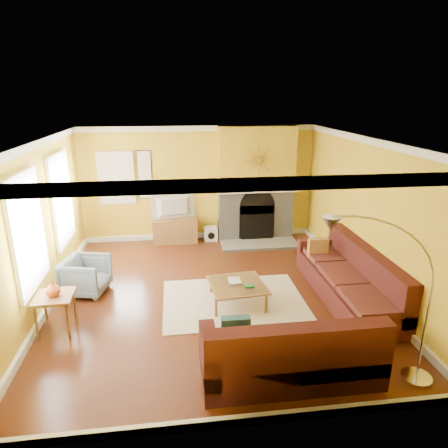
{
  "coord_description": "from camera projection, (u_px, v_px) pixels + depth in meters",
  "views": [
    {
      "loc": [
        -0.6,
        -6.32,
        3.4
      ],
      "look_at": [
        0.27,
        0.4,
        1.17
      ],
      "focal_mm": 32.0,
      "sensor_mm": 36.0,
      "label": 1
    }
  ],
  "objects": [
    {
      "name": "mantel",
      "position": [
        258.0,
        190.0,
        9.28
      ],
      "size": [
        1.92,
        0.22,
        0.08
      ],
      "primitive_type": "cube",
      "color": "white",
      "rests_on": "fireplace"
    },
    {
      "name": "fireplace",
      "position": [
        256.0,
        184.0,
        9.47
      ],
      "size": [
        1.8,
        0.4,
        2.7
      ],
      "primitive_type": null,
      "color": "gray",
      "rests_on": "floor"
    },
    {
      "name": "armchair",
      "position": [
        86.0,
        276.0,
        7.05
      ],
      "size": [
        0.87,
        0.85,
        0.66
      ],
      "primitive_type": "imported",
      "rotation": [
        0.0,
        0.0,
        1.34
      ],
      "color": "slate",
      "rests_on": "floor"
    },
    {
      "name": "window_left_near",
      "position": [
        61.0,
        199.0,
        7.52
      ],
      "size": [
        0.06,
        1.22,
        1.72
      ],
      "primitive_type": "cube",
      "color": "white",
      "rests_on": "wall_left"
    },
    {
      "name": "rug",
      "position": [
        234.0,
        301.0,
        6.85
      ],
      "size": [
        2.4,
        1.8,
        0.02
      ],
      "primitive_type": "cube",
      "color": "beige",
      "rests_on": "floor"
    },
    {
      "name": "wall_art",
      "position": [
        145.0,
        175.0,
        9.24
      ],
      "size": [
        0.34,
        0.04,
        1.14
      ],
      "primitive_type": "cube",
      "color": "white",
      "rests_on": "wall_back"
    },
    {
      "name": "window_left_far",
      "position": [
        27.0,
        232.0,
        5.72
      ],
      "size": [
        0.06,
        1.22,
        1.72
      ],
      "primitive_type": "cube",
      "color": "white",
      "rests_on": "wall_left"
    },
    {
      "name": "vase",
      "position": [
        52.0,
        289.0,
        5.78
      ],
      "size": [
        0.23,
        0.23,
        0.22
      ],
      "primitive_type": "imported",
      "rotation": [
        0.0,
        0.0,
        0.07
      ],
      "color": "#D8591E",
      "rests_on": "side_table"
    },
    {
      "name": "wall_front",
      "position": [
        242.0,
        317.0,
        3.83
      ],
      "size": [
        5.5,
        0.02,
        2.7
      ],
      "primitive_type": "cube",
      "color": "gold",
      "rests_on": "ground"
    },
    {
      "name": "subwoofer",
      "position": [
        211.0,
        234.0,
        9.69
      ],
      "size": [
        0.32,
        0.32,
        0.32
      ],
      "primitive_type": "cube",
      "color": "white",
      "rests_on": "floor"
    },
    {
      "name": "book",
      "position": [
        229.0,
        281.0,
        6.76
      ],
      "size": [
        0.2,
        0.27,
        0.03
      ],
      "primitive_type": "imported",
      "rotation": [
        0.0,
        0.0,
        0.01
      ],
      "color": "white",
      "rests_on": "coffee_table"
    },
    {
      "name": "tv",
      "position": [
        174.0,
        207.0,
        9.34
      ],
      "size": [
        1.03,
        0.36,
        0.59
      ],
      "primitive_type": "imported",
      "rotation": [
        0.0,
        0.0,
        3.37
      ],
      "color": "black",
      "rests_on": "media_console"
    },
    {
      "name": "wall_back",
      "position": [
        199.0,
        184.0,
        9.51
      ],
      "size": [
        5.5,
        0.02,
        2.7
      ],
      "primitive_type": "cube",
      "color": "gold",
      "rests_on": "ground"
    },
    {
      "name": "wall_right",
      "position": [
        367.0,
        216.0,
        7.01
      ],
      "size": [
        0.02,
        6.0,
        2.7
      ],
      "primitive_type": "cube",
      "color": "gold",
      "rests_on": "ground"
    },
    {
      "name": "wall_left",
      "position": [
        38.0,
        229.0,
        6.33
      ],
      "size": [
        0.02,
        6.0,
        2.7
      ],
      "primitive_type": "cube",
      "color": "gold",
      "rests_on": "ground"
    },
    {
      "name": "window_back",
      "position": [
        116.0,
        178.0,
        9.16
      ],
      "size": [
        0.82,
        0.06,
        1.22
      ],
      "primitive_type": "cube",
      "color": "white",
      "rests_on": "wall_back"
    },
    {
      "name": "baseboard",
      "position": [
        212.0,
        291.0,
        7.07
      ],
      "size": [
        5.5,
        6.0,
        0.12
      ],
      "primitive_type": null,
      "color": "white",
      "rests_on": "floor"
    },
    {
      "name": "arc_lamp",
      "position": [
        382.0,
        306.0,
        4.56
      ],
      "size": [
        1.38,
        0.36,
        2.17
      ],
      "primitive_type": null,
      "color": "silver",
      "rests_on": "floor"
    },
    {
      "name": "sectional_sofa",
      "position": [
        292.0,
        290.0,
        6.29
      ],
      "size": [
        3.1,
        3.7,
        0.9
      ],
      "primitive_type": null,
      "color": "#471916",
      "rests_on": "floor"
    },
    {
      "name": "media_console",
      "position": [
        175.0,
        230.0,
        9.52
      ],
      "size": [
        1.04,
        0.47,
        0.57
      ],
      "primitive_type": "cube",
      "color": "olive",
      "rests_on": "floor"
    },
    {
      "name": "ceiling",
      "position": [
        210.0,
        140.0,
        6.25
      ],
      "size": [
        5.5,
        6.0,
        0.02
      ],
      "primitive_type": "cube",
      "color": "white",
      "rests_on": "ground"
    },
    {
      "name": "side_table",
      "position": [
        56.0,
        313.0,
        5.9
      ],
      "size": [
        0.55,
        0.55,
        0.59
      ],
      "primitive_type": null,
      "rotation": [
        0.0,
        0.0,
        0.03
      ],
      "color": "olive",
      "rests_on": "floor"
    },
    {
      "name": "crown_molding",
      "position": [
        210.0,
        144.0,
        6.27
      ],
      "size": [
        5.5,
        6.0,
        0.12
      ],
      "primitive_type": null,
      "color": "white",
      "rests_on": "ceiling"
    },
    {
      "name": "sunburst",
      "position": [
        259.0,
        160.0,
        9.07
      ],
      "size": [
        0.7,
        0.04,
        0.7
      ],
      "primitive_type": null,
      "color": "olive",
      "rests_on": "fireplace"
    },
    {
      "name": "coffee_table",
      "position": [
        237.0,
        293.0,
        6.75
      ],
      "size": [
        0.99,
        0.99,
        0.36
      ],
      "primitive_type": null,
      "rotation": [
        0.0,
        0.0,
        0.1
      ],
      "color": "white",
      "rests_on": "floor"
    },
    {
      "name": "floor",
      "position": [
        212.0,
        295.0,
        7.09
      ],
      "size": [
        5.5,
        6.0,
        0.02
      ],
      "primitive_type": "cube",
      "color": "#602B14",
      "rests_on": "ground"
    },
    {
      "name": "hearth",
      "position": [
        259.0,
        244.0,
        9.37
      ],
      "size": [
        1.8,
        0.7,
        0.06
      ],
      "primitive_type": "cube",
      "color": "gray",
      "rests_on": "floor"
    }
  ]
}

